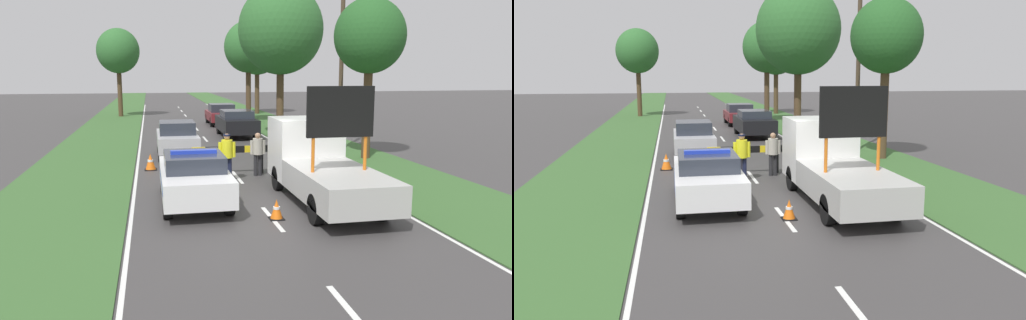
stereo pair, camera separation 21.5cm
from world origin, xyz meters
TOP-DOWN VIEW (x-y plane):
  - ground_plane at (0.00, 0.00)m, footprint 160.00×160.00m
  - lane_markings at (0.00, 13.38)m, footprint 7.23×64.80m
  - grass_verge_left at (-5.68, 20.00)m, footprint 4.03×120.00m
  - grass_verge_right at (5.68, 20.00)m, footprint 4.03×120.00m
  - police_car at (-1.83, 0.42)m, footprint 1.85×4.59m
  - work_truck at (1.83, 0.12)m, footprint 2.02×5.93m
  - road_barrier at (-0.11, 4.32)m, footprint 2.91×0.08m
  - police_officer at (-0.46, 3.14)m, footprint 0.60×0.38m
  - pedestrian_civilian at (0.79, 3.87)m, footprint 0.56×0.36m
  - traffic_cone_near_police at (0.10, -1.60)m, footprint 0.37×0.37m
  - traffic_cone_centre_front at (-3.05, 5.76)m, footprint 0.46×0.46m
  - queued_car_sedan_silver at (-1.86, 8.70)m, footprint 1.73×4.12m
  - queued_car_sedan_black at (1.94, 15.18)m, footprint 1.94×4.63m
  - queued_car_wagon_maroon at (2.00, 22.05)m, footprint 1.91×4.27m
  - roadside_tree_near_left at (6.16, 6.47)m, footprint 3.01×3.01m
  - roadside_tree_near_right at (-5.44, 30.36)m, footprint 3.53×3.53m
  - roadside_tree_mid_left at (4.30, 23.54)m, footprint 3.61×3.61m
  - roadside_tree_mid_right at (6.52, 30.81)m, footprint 4.26×4.26m
  - roadside_tree_far_left at (4.45, 14.71)m, footprint 4.86×4.86m
  - utility_pole at (5.81, 8.69)m, footprint 1.20×0.20m

SIDE VIEW (x-z plane):
  - ground_plane at x=0.00m, z-range 0.00..0.00m
  - lane_markings at x=0.00m, z-range 0.00..0.01m
  - grass_verge_left at x=-5.68m, z-range 0.00..0.03m
  - grass_verge_right at x=5.68m, z-range 0.00..0.03m
  - traffic_cone_near_police at x=0.10m, z-range 0.00..0.52m
  - traffic_cone_centre_front at x=-3.05m, z-range 0.00..0.63m
  - queued_car_wagon_maroon at x=2.00m, z-range 0.02..1.52m
  - police_car at x=-1.83m, z-range -0.01..1.56m
  - queued_car_sedan_black at x=1.94m, z-range 0.04..1.59m
  - queued_car_sedan_silver at x=-1.86m, z-range 0.04..1.62m
  - road_barrier at x=-0.11m, z-range 0.34..1.38m
  - pedestrian_civilian at x=0.79m, z-range 0.14..1.71m
  - police_officer at x=-0.46m, z-range 0.16..1.82m
  - work_truck at x=1.83m, z-range -0.60..2.77m
  - utility_pole at x=5.81m, z-range 0.12..8.79m
  - roadside_tree_near_left at x=6.16m, z-range 1.77..8.59m
  - roadside_tree_near_right at x=-5.44m, z-range 1.77..9.12m
  - roadside_tree_mid_left at x=4.30m, z-range 1.80..9.27m
  - roadside_tree_mid_right at x=6.52m, z-range 1.72..9.69m
  - roadside_tree_far_left at x=4.45m, z-range 1.77..10.46m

